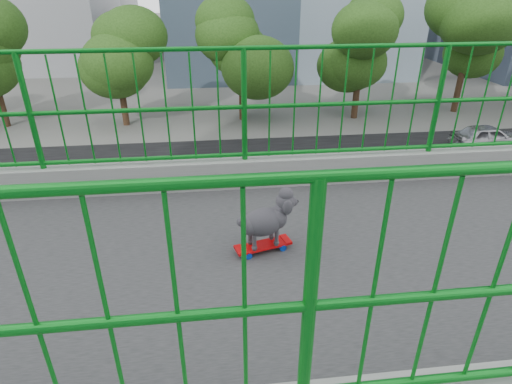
{
  "coord_description": "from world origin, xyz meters",
  "views": [
    {
      "loc": [
        2.6,
        1.66,
        8.97
      ],
      "look_at": [
        -1.12,
        2.08,
        7.05
      ],
      "focal_mm": 29.31,
      "sensor_mm": 36.0,
      "label": 1
    }
  ],
  "objects_px": {
    "skateboard": "(263,246)",
    "poodle": "(267,219)",
    "car_4": "(488,137)",
    "car_5": "(225,318)",
    "car_2": "(293,200)"
  },
  "relations": [
    {
      "from": "car_4",
      "to": "poodle",
      "type": "bearing_deg",
      "value": 139.9
    },
    {
      "from": "car_4",
      "to": "skateboard",
      "type": "bearing_deg",
      "value": 139.86
    },
    {
      "from": "poodle",
      "to": "car_5",
      "type": "xyz_separation_m",
      "value": [
        -5.82,
        -0.27,
        -6.57
      ]
    },
    {
      "from": "car_4",
      "to": "car_2",
      "type": "bearing_deg",
      "value": 116.58
    },
    {
      "from": "car_4",
      "to": "car_5",
      "type": "relative_size",
      "value": 0.96
    },
    {
      "from": "car_4",
      "to": "car_5",
      "type": "distance_m",
      "value": 20.45
    },
    {
      "from": "skateboard",
      "to": "poodle",
      "type": "distance_m",
      "value": 0.25
    },
    {
      "from": "skateboard",
      "to": "car_5",
      "type": "bearing_deg",
      "value": 167.1
    },
    {
      "from": "skateboard",
      "to": "car_4",
      "type": "xyz_separation_m",
      "value": [
        -18.62,
        15.7,
        -6.33
      ]
    },
    {
      "from": "poodle",
      "to": "car_2",
      "type": "bearing_deg",
      "value": 151.45
    },
    {
      "from": "skateboard",
      "to": "poodle",
      "type": "relative_size",
      "value": 0.95
    },
    {
      "from": "skateboard",
      "to": "car_2",
      "type": "bearing_deg",
      "value": 151.33
    },
    {
      "from": "car_5",
      "to": "skateboard",
      "type": "bearing_deg",
      "value": 2.35
    },
    {
      "from": "poodle",
      "to": "car_4",
      "type": "xyz_separation_m",
      "value": [
        -18.62,
        15.68,
        -6.58
      ]
    },
    {
      "from": "car_2",
      "to": "car_4",
      "type": "distance_m",
      "value": 14.3
    }
  ]
}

